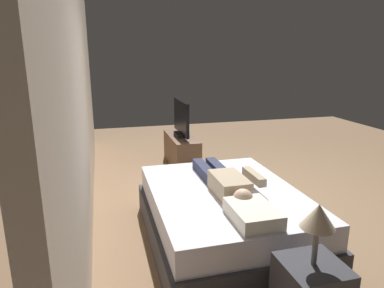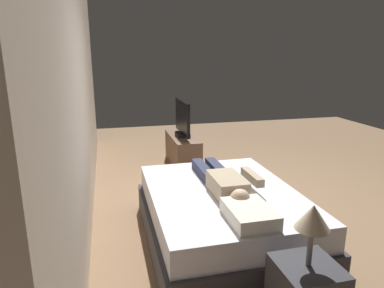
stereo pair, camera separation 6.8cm
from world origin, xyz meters
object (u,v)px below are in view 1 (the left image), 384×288
Objects in this scene: bed at (224,216)px; pillow at (253,213)px; lamp at (318,217)px; tv at (181,119)px; remote at (257,179)px; person at (226,181)px; tv_stand at (182,150)px.

bed is 4.04× the size of pillow.
pillow is 0.68m from lamp.
lamp is (-1.27, -0.15, 0.59)m from bed.
tv is (3.13, -0.15, 0.18)m from pillow.
tv reaches higher than pillow.
bed is 0.54m from remote.
pillow is at bearing 178.12° from person.
lamp is at bearing -174.50° from person.
tv_stand is (2.30, 0.28, -0.30)m from remote.
bed is at bearing 0.00° from pillow.
lamp reaches higher than pillow.
remote reaches higher than bed.
lamp is (-3.75, -0.00, 0.60)m from tv_stand.
person is at bearing 177.08° from tv_stand.
pillow is at bearing 177.30° from tv_stand.
remote is (0.18, -0.43, 0.29)m from bed.
bed is 2.20× the size of tv.
person reaches higher than tv_stand.
lamp is at bearing 169.07° from remote.
pillow is 0.68m from person.
tv is at bearing -3.40° from bed.
tv reaches higher than tv_stand.
tv is 2.10× the size of lamp.
person reaches higher than pillow.
remote is 1.51m from lamp.
lamp is (-3.75, -0.00, 0.07)m from tv.
bed is 0.73m from pillow.
tv_stand is (2.48, -0.15, -0.01)m from bed.
remote is 0.36× the size of lamp.
tv is at bearing 0.00° from tv_stand.
remote is at bearing -67.15° from bed.
person is 0.44m from remote.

